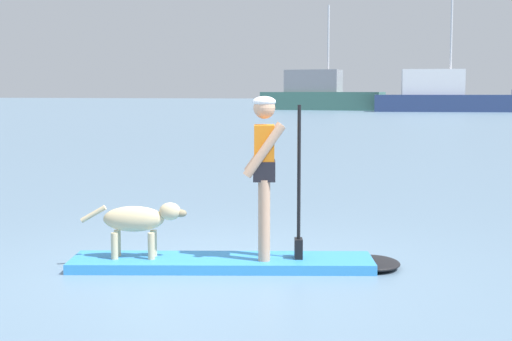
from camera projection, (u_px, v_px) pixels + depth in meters
The scene contains 6 objects.
ground_plane at pixel (222, 267), 7.80m from camera, with size 400.00×400.00×0.00m, color slate.
paddleboard at pixel (244, 263), 7.80m from camera, with size 3.38×1.77×0.10m.
person_paddler at pixel (266, 165), 7.69m from camera, with size 0.67×0.58×1.64m.
dog at pixel (139, 221), 7.77m from camera, with size 1.04×0.44×0.57m.
moored_boat_center at pixel (319, 95), 77.33m from camera, with size 12.46×3.37×10.45m.
moored_boat_starboard at pixel (439, 96), 70.56m from camera, with size 12.84×5.60×11.08m.
Camera 1 is at (2.99, -7.07, 1.78)m, focal length 53.68 mm.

